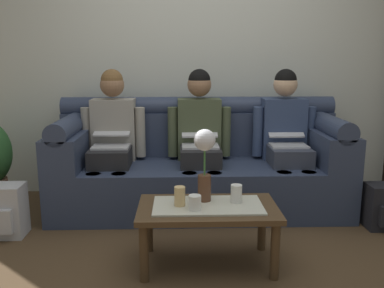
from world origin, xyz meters
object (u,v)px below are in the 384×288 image
object	(u,v)px
person_left	(112,135)
cup_near_left	(180,196)
person_right	(286,134)
backpack_left	(3,211)
flower_vase	(205,156)
cup_near_right	(195,202)
cup_far_center	(236,194)
couch	(200,167)
person_middle	(200,135)
coffee_table	(208,214)

from	to	relation	value
person_left	cup_near_left	world-z (taller)	person_left
person_right	cup_near_left	size ratio (longest dim) A/B	9.99
backpack_left	cup_near_left	bearing A→B (deg)	-20.53
person_right	flower_vase	bearing A→B (deg)	-127.78
cup_near_right	cup_far_center	distance (m)	0.30
couch	cup_far_center	distance (m)	1.06
person_right	flower_vase	size ratio (longest dim) A/B	2.60
person_left	person_middle	world-z (taller)	same
flower_vase	backpack_left	size ratio (longest dim) A/B	1.19
person_left	backpack_left	size ratio (longest dim) A/B	3.08
person_right	coffee_table	world-z (taller)	person_right
couch	person_right	size ratio (longest dim) A/B	2.05
person_right	backpack_left	size ratio (longest dim) A/B	3.08
person_left	flower_vase	bearing A→B (deg)	-53.49
flower_vase	person_left	bearing A→B (deg)	126.51
couch	cup_far_center	world-z (taller)	couch
couch	cup_far_center	bearing A→B (deg)	-79.93
flower_vase	cup_near_right	bearing A→B (deg)	-112.89
person_left	coffee_table	size ratio (longest dim) A/B	1.38
backpack_left	person_left	bearing A→B (deg)	39.12
person_left	cup_far_center	world-z (taller)	person_left
person_left	cup_far_center	size ratio (longest dim) A/B	10.64
person_middle	cup_near_left	size ratio (longest dim) A/B	9.99
coffee_table	flower_vase	size ratio (longest dim) A/B	1.88
person_left	cup_near_right	size ratio (longest dim) A/B	13.52
flower_vase	person_right	bearing A→B (deg)	52.22
person_right	person_left	bearing A→B (deg)	-179.99
couch	cup_far_center	size ratio (longest dim) A/B	21.77
person_left	cup_near_right	distance (m)	1.36
couch	coffee_table	world-z (taller)	couch
person_right	cup_far_center	bearing A→B (deg)	-118.94
coffee_table	backpack_left	size ratio (longest dim) A/B	2.23
person_left	coffee_table	distance (m)	1.36
flower_vase	cup_far_center	xyz separation A→B (m)	(0.20, -0.04, -0.24)
cup_near_left	person_left	bearing A→B (deg)	118.10
person_right	coffee_table	distance (m)	1.36
coffee_table	person_right	bearing A→B (deg)	54.86
cup_near_left	cup_near_right	xyz separation A→B (m)	(0.09, -0.07, -0.02)
coffee_table	cup_near_right	xyz separation A→B (m)	(-0.09, -0.08, 0.11)
coffee_table	cup_near_right	size ratio (longest dim) A/B	9.78
cup_far_center	person_middle	bearing A→B (deg)	100.11
couch	backpack_left	xyz separation A→B (m)	(-1.49, -0.60, -0.17)
flower_vase	cup_near_left	bearing A→B (deg)	-151.10
flower_vase	couch	bearing A→B (deg)	89.00
cup_near_left	person_right	bearing A→B (deg)	49.34
person_right	cup_near_left	bearing A→B (deg)	-130.66
person_right	cup_far_center	xyz separation A→B (m)	(-0.57, -1.04, -0.19)
cup_near_right	cup_far_center	xyz separation A→B (m)	(0.27, 0.13, 0.01)
couch	coffee_table	xyz separation A→B (m)	(0.00, -1.08, -0.02)
person_right	backpack_left	world-z (taller)	person_right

